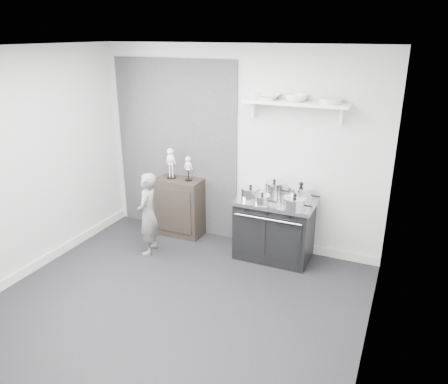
# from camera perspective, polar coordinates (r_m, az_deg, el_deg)

# --- Properties ---
(ground) EXTENTS (4.00, 4.00, 0.00)m
(ground) POSITION_cam_1_polar(r_m,az_deg,el_deg) (5.02, -6.45, -14.30)
(ground) COLOR black
(ground) RESTS_ON ground
(room_shell) EXTENTS (4.02, 3.62, 2.71)m
(room_shell) POSITION_cam_1_polar(r_m,az_deg,el_deg) (4.48, -7.30, 4.59)
(room_shell) COLOR silver
(room_shell) RESTS_ON ground
(wall_shelf) EXTENTS (1.30, 0.26, 0.24)m
(wall_shelf) POSITION_cam_1_polar(r_m,az_deg,el_deg) (5.45, 9.28, 11.27)
(wall_shelf) COLOR white
(wall_shelf) RESTS_ON room_shell
(stove) EXTENTS (1.01, 0.63, 0.81)m
(stove) POSITION_cam_1_polar(r_m,az_deg,el_deg) (5.76, 6.56, -4.78)
(stove) COLOR black
(stove) RESTS_ON ground
(side_cabinet) EXTENTS (0.66, 0.38, 0.85)m
(side_cabinet) POSITION_cam_1_polar(r_m,az_deg,el_deg) (6.41, -5.71, -1.93)
(side_cabinet) COLOR black
(side_cabinet) RESTS_ON ground
(child) EXTENTS (0.36, 0.46, 1.12)m
(child) POSITION_cam_1_polar(r_m,az_deg,el_deg) (5.87, -9.91, -2.83)
(child) COLOR slate
(child) RESTS_ON ground
(pot_front_left) EXTENTS (0.32, 0.24, 0.20)m
(pot_front_left) POSITION_cam_1_polar(r_m,az_deg,el_deg) (5.56, 3.48, -0.21)
(pot_front_left) COLOR silver
(pot_front_left) RESTS_ON stove
(pot_back_left) EXTENTS (0.33, 0.24, 0.23)m
(pot_back_left) POSITION_cam_1_polar(r_m,az_deg,el_deg) (5.72, 6.56, 0.41)
(pot_back_left) COLOR silver
(pot_back_left) RESTS_ON stove
(pot_back_right) EXTENTS (0.41, 0.32, 0.25)m
(pot_back_right) POSITION_cam_1_polar(r_m,az_deg,el_deg) (5.59, 9.99, -0.19)
(pot_back_right) COLOR silver
(pot_back_right) RESTS_ON stove
(pot_front_right) EXTENTS (0.36, 0.28, 0.20)m
(pot_front_right) POSITION_cam_1_polar(r_m,az_deg,el_deg) (5.32, 9.19, -1.47)
(pot_front_right) COLOR silver
(pot_front_right) RESTS_ON stove
(pot_front_center) EXTENTS (0.29, 0.21, 0.15)m
(pot_front_center) POSITION_cam_1_polar(r_m,az_deg,el_deg) (5.45, 5.00, -0.96)
(pot_front_center) COLOR silver
(pot_front_center) RESTS_ON stove
(skeleton_full) EXTENTS (0.14, 0.09, 0.51)m
(skeleton_full) POSITION_cam_1_polar(r_m,az_deg,el_deg) (6.25, -6.97, 4.06)
(skeleton_full) COLOR beige
(skeleton_full) RESTS_ON side_cabinet
(skeleton_torso) EXTENTS (0.11, 0.07, 0.41)m
(skeleton_torso) POSITION_cam_1_polar(r_m,az_deg,el_deg) (6.13, -4.69, 3.31)
(skeleton_torso) COLOR beige
(skeleton_torso) RESTS_ON side_cabinet
(bowl_large) EXTENTS (0.31, 0.31, 0.08)m
(bowl_large) POSITION_cam_1_polar(r_m,az_deg,el_deg) (5.53, 5.70, 12.29)
(bowl_large) COLOR white
(bowl_large) RESTS_ON wall_shelf
(bowl_small) EXTENTS (0.27, 0.27, 0.08)m
(bowl_small) POSITION_cam_1_polar(r_m,az_deg,el_deg) (5.43, 9.38, 12.02)
(bowl_small) COLOR white
(bowl_small) RESTS_ON wall_shelf
(plate_stack) EXTENTS (0.26, 0.26, 0.06)m
(plate_stack) POSITION_cam_1_polar(r_m,az_deg,el_deg) (5.34, 13.76, 11.46)
(plate_stack) COLOR silver
(plate_stack) RESTS_ON wall_shelf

